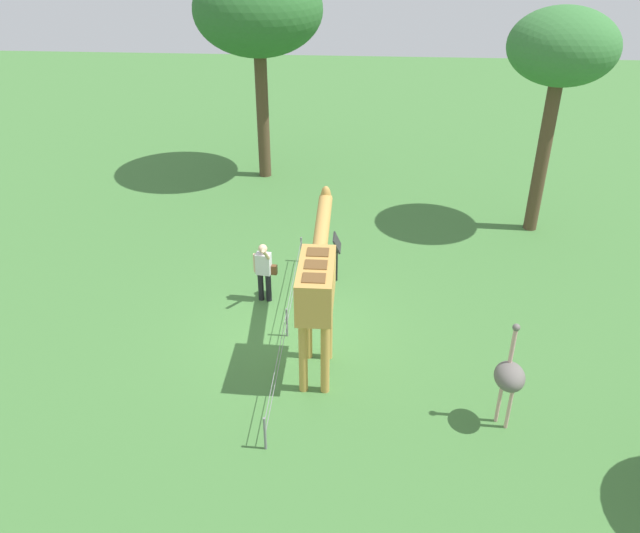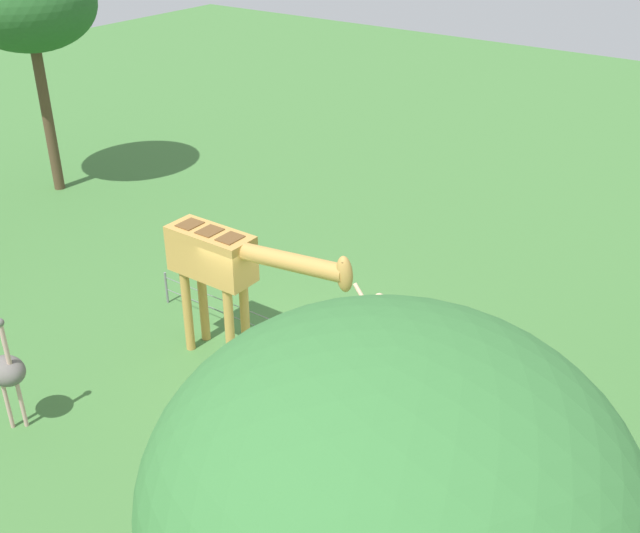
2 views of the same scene
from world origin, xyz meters
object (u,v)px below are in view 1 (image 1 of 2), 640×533
object	(u,v)px
visitor	(264,269)
tree_northeast	(258,11)
ostrich	(509,376)
info_sign	(337,249)
giraffe	(317,280)
tree_east	(562,51)

from	to	relation	value
visitor	tree_northeast	distance (m)	9.60
ostrich	info_sign	distance (m)	6.15
giraffe	info_sign	bearing A→B (deg)	-4.08
giraffe	tree_east	bearing A→B (deg)	-40.90
giraffe	ostrich	xyz separation A→B (m)	(-1.64, -3.67, -0.93)
giraffe	ostrich	bearing A→B (deg)	-114.05
giraffe	tree_northeast	distance (m)	11.54
ostrich	info_sign	size ratio (longest dim) A/B	1.70
giraffe	visitor	xyz separation A→B (m)	(2.39, 1.49, -1.20)
tree_northeast	visitor	bearing A→B (deg)	-171.78
giraffe	visitor	bearing A→B (deg)	31.95
visitor	tree_northeast	world-z (taller)	tree_northeast
info_sign	tree_east	bearing A→B (deg)	-58.91
ostrich	giraffe	bearing A→B (deg)	65.95
tree_east	visitor	bearing A→B (deg)	121.28
tree_northeast	ostrich	bearing A→B (deg)	-152.68
tree_east	giraffe	bearing A→B (deg)	139.10
tree_east	tree_northeast	size ratio (longest dim) A/B	0.90
tree_east	tree_northeast	distance (m)	9.47
ostrich	tree_east	world-z (taller)	tree_east
visitor	info_sign	xyz separation A→B (m)	(1.08, -1.74, 0.05)
visitor	tree_northeast	size ratio (longest dim) A/B	0.24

